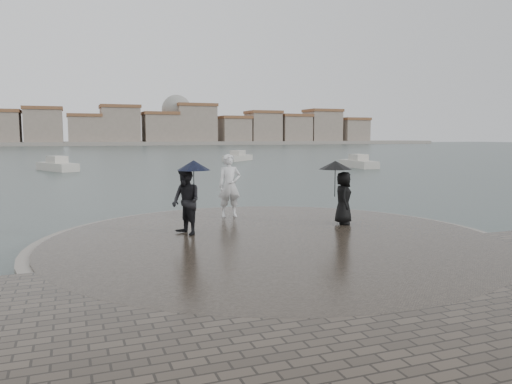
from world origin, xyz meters
name	(u,v)px	position (x,y,z in m)	size (l,w,h in m)	color
ground	(339,288)	(0.00, 0.00, 0.00)	(400.00, 400.00, 0.00)	#2B3835
kerb_ring	(273,245)	(0.00, 3.50, 0.16)	(12.50, 12.50, 0.32)	gray
quay_tip	(273,244)	(0.00, 3.50, 0.18)	(11.90, 11.90, 0.36)	#2D261E
statue	(230,186)	(-0.03, 7.24, 1.41)	(0.76, 0.50, 2.10)	white
visitor_left	(187,195)	(-2.03, 4.74, 1.45)	(1.20, 1.11, 2.04)	black
visitor_right	(341,188)	(2.74, 4.68, 1.47)	(1.18, 1.09, 1.95)	black
far_skyline	(63,128)	(-6.29, 160.71, 5.61)	(260.00, 20.00, 37.00)	gray
boats	(224,162)	(9.95, 40.72, 0.38)	(30.32, 21.81, 1.50)	beige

